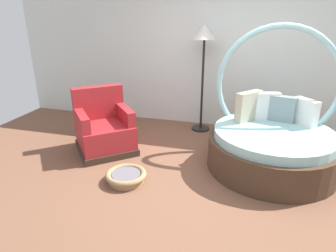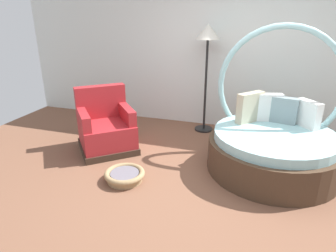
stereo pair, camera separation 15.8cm
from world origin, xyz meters
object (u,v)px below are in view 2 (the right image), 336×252
(round_daybed, at_px, (273,142))
(red_armchair, at_px, (106,128))
(floor_lamp, at_px, (208,42))
(pet_basket, at_px, (125,175))

(round_daybed, relative_size, red_armchair, 1.66)
(red_armchair, distance_m, floor_lamp, 2.14)
(pet_basket, bearing_deg, floor_lamp, 73.16)
(round_daybed, distance_m, pet_basket, 2.00)
(floor_lamp, bearing_deg, red_armchair, -136.23)
(red_armchair, bearing_deg, pet_basket, -49.05)
(pet_basket, distance_m, floor_lamp, 2.55)
(round_daybed, xyz_separation_m, pet_basket, (-1.75, -0.92, -0.31))
(round_daybed, xyz_separation_m, red_armchair, (-2.42, -0.15, -0.05))
(floor_lamp, bearing_deg, round_daybed, -43.30)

